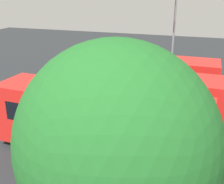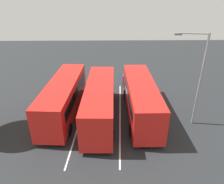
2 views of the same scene
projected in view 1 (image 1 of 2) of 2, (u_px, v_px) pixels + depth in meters
name	position (u px, v px, depth m)	size (l,w,h in m)	color
ground_plane	(128.00, 125.00, 17.21)	(67.46, 67.46, 0.00)	#232628
bus_far_left	(139.00, 78.00, 19.99)	(10.34, 2.65, 3.29)	red
bus_center_left	(134.00, 98.00, 16.45)	(10.39, 2.82, 3.29)	red
bus_center_right	(97.00, 121.00, 13.66)	(10.45, 3.06, 3.29)	red
pedestrian	(52.00, 85.00, 21.15)	(0.35, 0.35, 1.65)	#232833
street_lamp	(173.00, 30.00, 22.36)	(0.60, 2.58, 8.00)	gray
depot_tree	(116.00, 147.00, 6.13)	(4.40, 3.96, 6.93)	#4C3823
lane_stripe_outer_left	(135.00, 113.00, 18.85)	(13.58, 0.12, 0.01)	silver
lane_stripe_inner_left	(119.00, 140.00, 15.57)	(13.58, 0.12, 0.01)	silver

